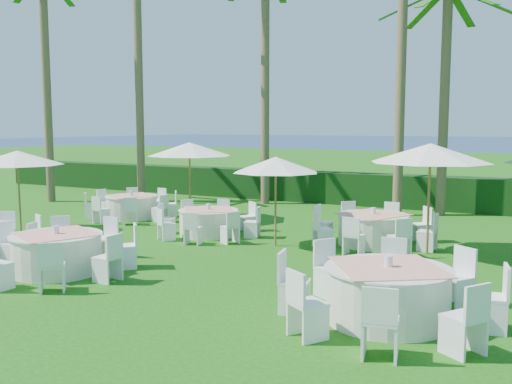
% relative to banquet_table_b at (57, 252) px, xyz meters
% --- Properties ---
extents(ground, '(120.00, 120.00, 0.00)m').
position_rel_banquet_table_b_xyz_m(ground, '(1.02, 0.74, -0.43)').
color(ground, '#1A500D').
rests_on(ground, ground).
extents(hedge, '(34.00, 1.00, 1.20)m').
position_rel_banquet_table_b_xyz_m(hedge, '(1.02, 12.74, 0.17)').
color(hedge, black).
rests_on(hedge, ground).
extents(ocean, '(260.00, 260.00, 0.00)m').
position_rel_banquet_table_b_xyz_m(ocean, '(1.02, 102.74, -0.43)').
color(ocean, '#061341').
rests_on(ocean, ground).
extents(banquet_table_b, '(3.21, 3.21, 0.97)m').
position_rel_banquet_table_b_xyz_m(banquet_table_b, '(0.00, 0.00, 0.00)').
color(banquet_table_b, silver).
rests_on(banquet_table_b, ground).
extents(banquet_table_c, '(3.42, 3.42, 1.02)m').
position_rel_banquet_table_b_xyz_m(banquet_table_c, '(6.77, 0.23, 0.02)').
color(banquet_table_c, silver).
rests_on(banquet_table_c, ground).
extents(banquet_table_d, '(2.95, 2.95, 0.90)m').
position_rel_banquet_table_b_xyz_m(banquet_table_d, '(-3.22, 6.19, -0.04)').
color(banquet_table_d, silver).
rests_on(banquet_table_d, ground).
extents(banquet_table_e, '(2.87, 2.87, 0.88)m').
position_rel_banquet_table_b_xyz_m(banquet_table_e, '(0.61, 4.83, -0.04)').
color(banquet_table_e, silver).
rests_on(banquet_table_e, ground).
extents(banquet_table_f, '(3.14, 3.14, 0.95)m').
position_rel_banquet_table_b_xyz_m(banquet_table_f, '(4.97, 5.70, -0.01)').
color(banquet_table_f, silver).
rests_on(banquet_table_f, ground).
extents(umbrella_a, '(2.51, 2.51, 2.30)m').
position_rel_banquet_table_b_xyz_m(umbrella_a, '(-4.43, 2.83, 1.68)').
color(umbrella_a, brown).
rests_on(umbrella_a, ground).
extents(umbrella_b, '(2.18, 2.18, 2.23)m').
position_rel_banquet_table_b_xyz_m(umbrella_b, '(2.83, 4.44, 1.61)').
color(umbrella_b, brown).
rests_on(umbrella_b, ground).
extents(umbrella_c, '(2.68, 2.68, 2.48)m').
position_rel_banquet_table_b_xyz_m(umbrella_c, '(-1.34, 6.83, 1.83)').
color(umbrella_c, brown).
rests_on(umbrella_c, ground).
extents(umbrella_d, '(2.79, 2.79, 2.59)m').
position_rel_banquet_table_b_xyz_m(umbrella_d, '(6.39, 5.32, 1.94)').
color(umbrella_d, brown).
rests_on(umbrella_d, ground).
extents(palm_a, '(4.35, 4.29, 10.44)m').
position_rel_banquet_table_b_xyz_m(palm_a, '(-5.70, 9.78, 5.27)').
color(palm_a, brown).
rests_on(palm_a, ground).
extents(palm_b, '(4.15, 4.40, 8.98)m').
position_rel_banquet_table_b_xyz_m(palm_b, '(-0.92, 11.33, 4.52)').
color(palm_b, brown).
rests_on(palm_b, ground).
extents(palm_c, '(4.41, 4.09, 12.98)m').
position_rel_banquet_table_b_xyz_m(palm_c, '(4.33, 10.80, 6.56)').
color(palm_c, brown).
rests_on(palm_c, ground).
extents(palm_d, '(4.28, 4.35, 7.48)m').
position_rel_banquet_table_b_xyz_m(palm_d, '(5.62, 11.54, 3.75)').
color(palm_d, brown).
rests_on(palm_d, ground).
extents(palm_f, '(4.34, 4.30, 8.98)m').
position_rel_banquet_table_b_xyz_m(palm_f, '(-8.76, 7.95, 4.52)').
color(palm_f, brown).
rests_on(palm_f, ground).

